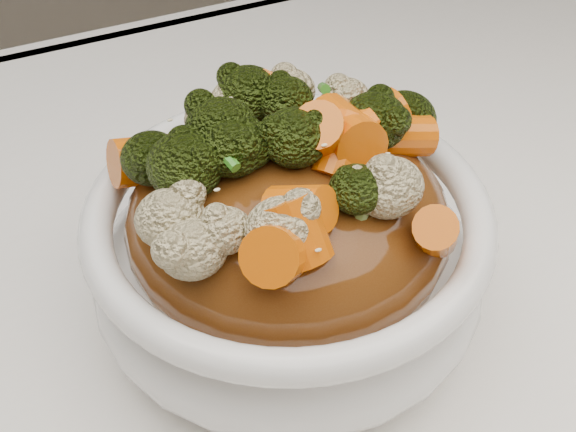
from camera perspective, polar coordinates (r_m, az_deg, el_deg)
name	(u,v)px	position (r m, az deg, el deg)	size (l,w,h in m)	color
tablecloth	(327,418)	(0.42, 2.81, -14.18)	(1.20, 0.80, 0.04)	white
bowl	(288,260)	(0.41, 0.00, -3.12)	(0.20, 0.20, 0.08)	white
sauce_base	(288,220)	(0.39, 0.00, -0.30)	(0.16, 0.16, 0.09)	#552B0E
carrots	(288,124)	(0.36, 0.00, 6.59)	(0.16, 0.16, 0.05)	#DA5D07
broccoli	(288,125)	(0.36, 0.00, 6.47)	(0.16, 0.16, 0.04)	black
cauliflower	(288,129)	(0.36, 0.00, 6.23)	(0.16, 0.16, 0.03)	beige
scallions	(288,122)	(0.36, 0.00, 6.71)	(0.12, 0.12, 0.02)	#2E761B
sesame_seeds	(288,122)	(0.36, 0.00, 6.71)	(0.14, 0.14, 0.01)	beige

